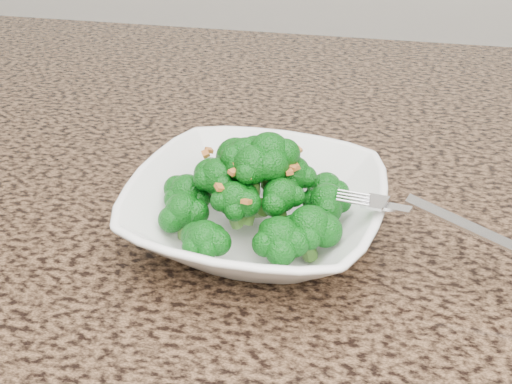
# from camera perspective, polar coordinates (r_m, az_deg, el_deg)

# --- Properties ---
(granite_counter) EXTENTS (1.64, 1.04, 0.03)m
(granite_counter) POSITION_cam_1_polar(r_m,az_deg,el_deg) (0.70, 2.57, -0.74)
(granite_counter) COLOR brown
(granite_counter) RESTS_ON cabinet
(bowl) EXTENTS (0.26, 0.26, 0.06)m
(bowl) POSITION_cam_1_polar(r_m,az_deg,el_deg) (0.60, 0.00, -1.71)
(bowl) COLOR white
(bowl) RESTS_ON granite_counter
(broccoli_pile) EXTENTS (0.21, 0.21, 0.07)m
(broccoli_pile) POSITION_cam_1_polar(r_m,az_deg,el_deg) (0.57, 0.00, 3.59)
(broccoli_pile) COLOR #0A590E
(broccoli_pile) RESTS_ON bowl
(garlic_topping) EXTENTS (0.12, 0.12, 0.01)m
(garlic_topping) POSITION_cam_1_polar(r_m,az_deg,el_deg) (0.55, 0.00, 6.97)
(garlic_topping) COLOR #B96C2D
(garlic_topping) RESTS_ON broccoli_pile
(fork) EXTENTS (0.19, 0.08, 0.01)m
(fork) POSITION_cam_1_polar(r_m,az_deg,el_deg) (0.55, 12.88, -1.49)
(fork) COLOR silver
(fork) RESTS_ON bowl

